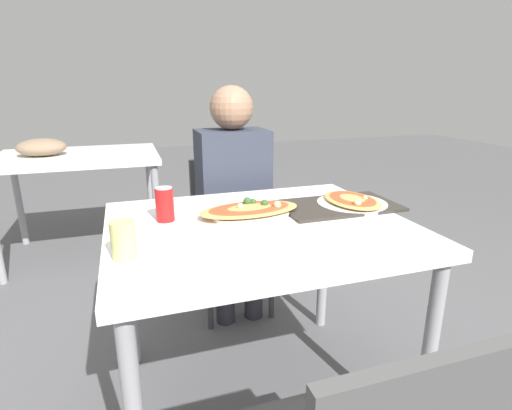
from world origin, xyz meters
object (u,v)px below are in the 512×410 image
Objects in this scene: dining_table at (259,244)px; soda_can at (165,204)px; drink_glass at (124,240)px; pizza_main at (250,211)px; person_seated at (234,187)px; pizza_second at (352,202)px; chair_far_seated at (229,225)px.

soda_can is at bearing 157.24° from dining_table.
soda_can is 1.13× the size of drink_glass.
person_seated is at bearing 81.25° from pizza_main.
pizza_main is at bearing 178.47° from pizza_second.
chair_far_seated is 0.74m from pizza_main.
pizza_second is at bearing -3.91° from soda_can.
pizza_main is at bearing 29.43° from drink_glass.
chair_far_seated is 2.83× the size of pizza_second.
chair_far_seated reaches higher than dining_table.
person_seated reaches higher than drink_glass.
pizza_second is (0.75, -0.05, -0.04)m from soda_can.
person_seated is at bearing 52.63° from soda_can.
soda_can reaches higher than drink_glass.
person_seated is 0.99m from drink_glass.
pizza_main is at bearing 93.88° from dining_table.
person_seated reaches higher than pizza_main.
person_seated is 0.67m from pizza_second.
chair_far_seated is at bearing 82.66° from pizza_main.
dining_table is 3.61× the size of pizza_second.
dining_table is 2.65× the size of pizza_main.
pizza_second is at bearing 10.85° from dining_table.
drink_glass reaches higher than chair_far_seated.
chair_far_seated reaches higher than pizza_main.
chair_far_seated is at bearing -90.00° from person_seated.
person_seated is at bearing 90.00° from chair_far_seated.
pizza_second is at bearing -1.53° from pizza_main.
pizza_main is (-0.01, 0.09, 0.10)m from dining_table.
person_seated is at bearing 121.45° from pizza_second.
dining_table is 0.51m from drink_glass.
dining_table is 0.14m from pizza_main.
drink_glass is (-0.46, -0.16, 0.14)m from dining_table.
dining_table is 9.60× the size of drink_glass.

